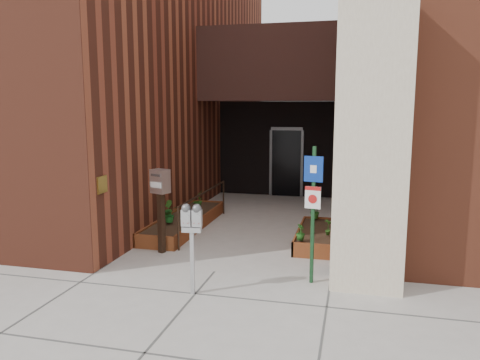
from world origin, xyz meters
The scene contains 15 objects.
ground centered at (0.00, 0.00, 0.00)m, with size 80.00×80.00×0.00m, color #9E9991.
architecture centered at (-0.18, 6.89, 4.98)m, with size 20.00×14.60×10.00m.
planter_left centered at (-1.55, 2.70, 0.13)m, with size 0.90×3.60×0.30m.
planter_right centered at (1.60, 2.20, 0.13)m, with size 0.80×2.20×0.30m.
handrail centered at (-1.05, 2.65, 0.75)m, with size 0.04×3.34×0.90m.
parking_meter centered at (-0.04, -0.99, 1.10)m, with size 0.32×0.16×1.42m.
sign_post centered at (1.69, -0.11, 1.38)m, with size 0.30×0.10×2.24m.
payment_dropbox centered at (-1.32, 0.80, 1.20)m, with size 0.39×0.34×1.66m.
shrub_left_a centered at (-1.64, 2.00, 0.48)m, with size 0.33×0.33×0.36m, color #1B5E1F.
shrub_left_b centered at (-1.85, 2.40, 0.50)m, with size 0.22×0.22×0.40m, color #295919.
shrub_left_c centered at (-1.25, 2.72, 0.49)m, with size 0.21×0.21×0.37m, color #275B1A.
shrub_left_d centered at (-1.58, 3.88, 0.49)m, with size 0.20×0.20×0.39m, color #2B5D1A.
shrub_right_a centered at (1.35, 1.30, 0.45)m, with size 0.17×0.17×0.31m, color #1D4F16.
shrub_right_b centered at (1.85, 1.78, 0.47)m, with size 0.18×0.18×0.33m, color #255017.
shrub_right_c centered at (1.46, 3.10, 0.48)m, with size 0.32×0.32×0.35m, color #235E1A.
Camera 1 is at (2.31, -7.48, 2.88)m, focal length 35.00 mm.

